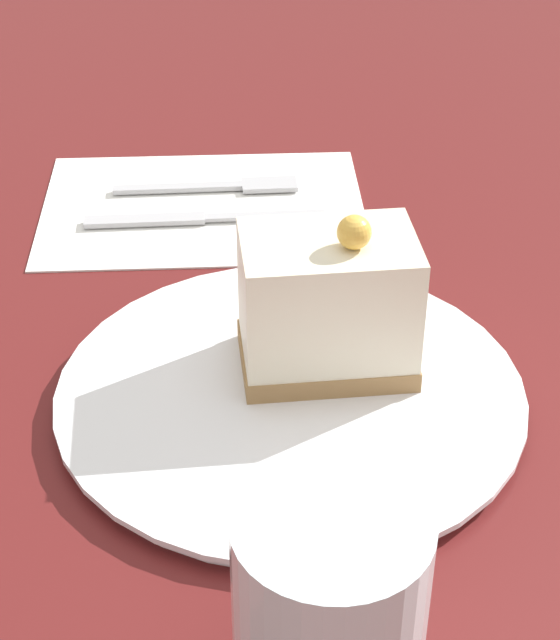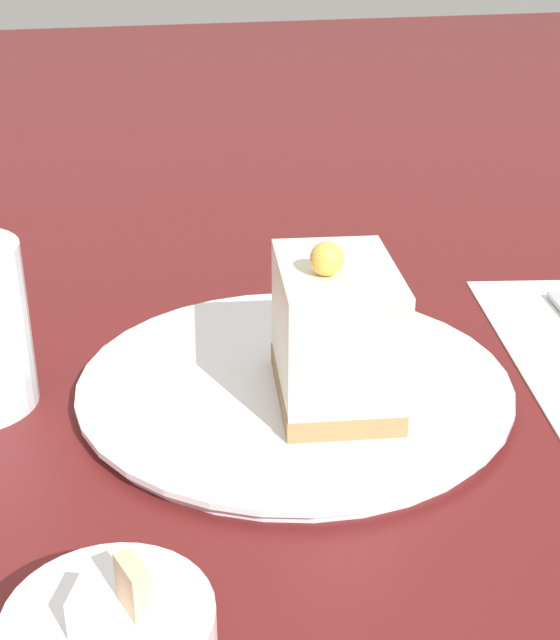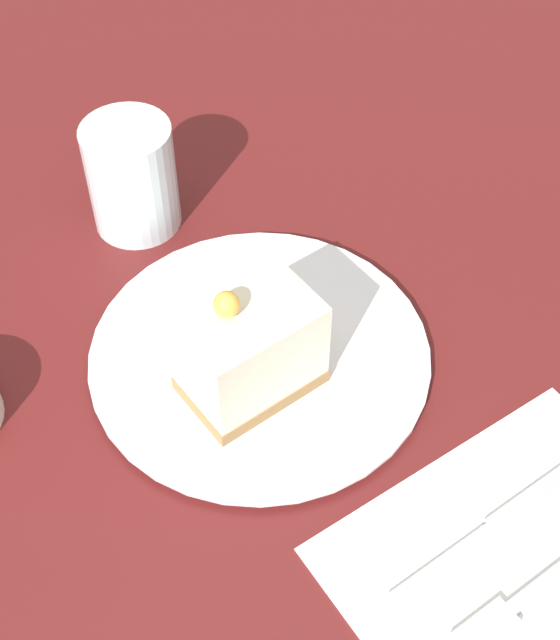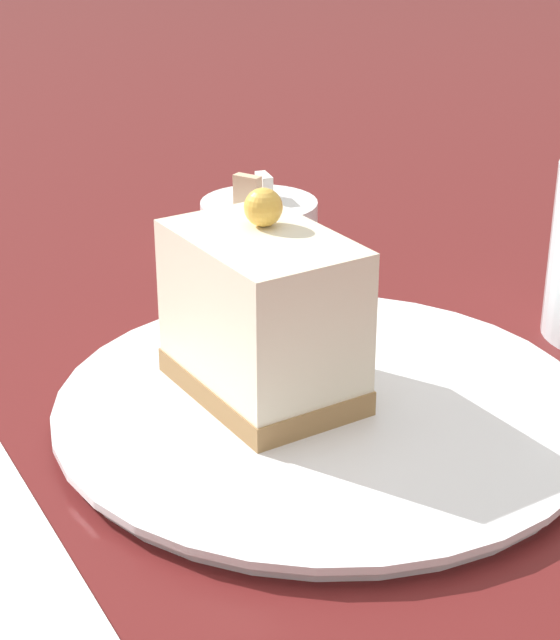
{
  "view_description": "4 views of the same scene",
  "coord_description": "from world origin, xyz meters",
  "px_view_note": "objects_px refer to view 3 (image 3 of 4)",
  "views": [
    {
      "loc": [
        0.5,
        -0.14,
        0.41
      ],
      "look_at": [
        0.0,
        -0.0,
        0.06
      ],
      "focal_mm": 60.0,
      "sensor_mm": 36.0,
      "label": 1
    },
    {
      "loc": [
        0.15,
        0.49,
        0.29
      ],
      "look_at": [
        0.02,
        0.02,
        0.07
      ],
      "focal_mm": 50.0,
      "sensor_mm": 36.0,
      "label": 2
    },
    {
      "loc": [
        -0.32,
        0.32,
        0.59
      ],
      "look_at": [
        -0.01,
        -0.01,
        0.06
      ],
      "focal_mm": 50.0,
      "sensor_mm": 36.0,
      "label": 3
    },
    {
      "loc": [
        -0.34,
        -0.36,
        0.28
      ],
      "look_at": [
        -0.01,
        0.02,
        0.06
      ],
      "focal_mm": 60.0,
      "sensor_mm": 36.0,
      "label": 4
    }
  ],
  "objects_px": {
    "cake_slice": "(249,350)",
    "fork": "(527,596)",
    "plate": "(257,357)",
    "knife": "(508,515)",
    "drinking_glass": "(132,177)"
  },
  "relations": [
    {
      "from": "plate",
      "to": "cake_slice",
      "type": "relative_size",
      "value": 2.47
    },
    {
      "from": "knife",
      "to": "fork",
      "type": "bearing_deg",
      "value": 147.43
    },
    {
      "from": "plate",
      "to": "drinking_glass",
      "type": "relative_size",
      "value": 2.64
    },
    {
      "from": "knife",
      "to": "drinking_glass",
      "type": "height_order",
      "value": "drinking_glass"
    },
    {
      "from": "plate",
      "to": "knife",
      "type": "xyz_separation_m",
      "value": [
        -0.23,
        -0.02,
        -0.0
      ]
    },
    {
      "from": "fork",
      "to": "cake_slice",
      "type": "bearing_deg",
      "value": 12.54
    },
    {
      "from": "plate",
      "to": "knife",
      "type": "height_order",
      "value": "plate"
    },
    {
      "from": "cake_slice",
      "to": "drinking_glass",
      "type": "distance_m",
      "value": 0.23
    },
    {
      "from": "cake_slice",
      "to": "fork",
      "type": "height_order",
      "value": "cake_slice"
    },
    {
      "from": "plate",
      "to": "knife",
      "type": "relative_size",
      "value": 1.53
    },
    {
      "from": "plate",
      "to": "knife",
      "type": "bearing_deg",
      "value": -174.08
    },
    {
      "from": "plate",
      "to": "drinking_glass",
      "type": "distance_m",
      "value": 0.21
    },
    {
      "from": "fork",
      "to": "knife",
      "type": "distance_m",
      "value": 0.06
    },
    {
      "from": "knife",
      "to": "plate",
      "type": "bearing_deg",
      "value": 16.86
    },
    {
      "from": "cake_slice",
      "to": "fork",
      "type": "bearing_deg",
      "value": -169.38
    }
  ]
}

